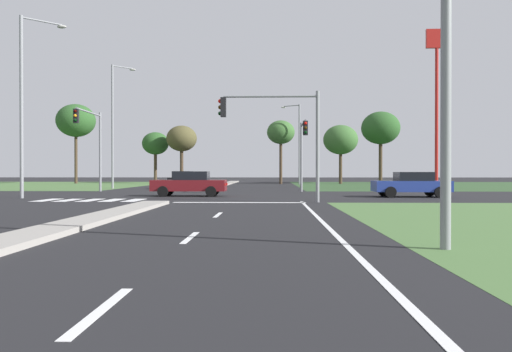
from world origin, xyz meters
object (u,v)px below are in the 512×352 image
object	(u,v)px
fastfood_pole_sign	(437,75)
treeline_fourth	(281,133)
car_maroon_second	(190,183)
treeline_sixth	(341,140)
treeline_near	(76,121)
street_lamp_second	(25,97)
street_lamp_fourth	(298,140)
treeline_second	(155,144)
traffic_signal_far_right	(303,142)
street_lamp_third	(114,121)
treeline_third	(182,139)
car_white_near	(194,179)
traffic_signal_far_left	(92,135)
car_blue_fifth	(411,184)
car_black_third	(183,180)
traffic_signal_near_right	(280,125)
treeline_fifth	(381,128)

from	to	relation	value
fastfood_pole_sign	treeline_fourth	xyz separation A→B (m)	(-12.85, 18.34, -3.51)
car_maroon_second	treeline_sixth	size ratio (longest dim) A/B	0.62
fastfood_pole_sign	treeline_near	size ratio (longest dim) A/B	1.36
street_lamp_second	fastfood_pole_sign	distance (m)	32.05
treeline_near	fastfood_pole_sign	bearing A→B (deg)	-26.94
street_lamp_fourth	treeline_second	distance (m)	19.55
traffic_signal_far_right	treeline_second	distance (m)	34.97
traffic_signal_far_right	treeline_near	distance (m)	38.19
street_lamp_third	treeline_near	xyz separation A→B (m)	(-10.66, 18.57, 1.86)
street_lamp_fourth	treeline_third	world-z (taller)	street_lamp_fourth
car_white_near	street_lamp_third	world-z (taller)	street_lamp_third
street_lamp_fourth	treeline_second	xyz separation A→B (m)	(-18.42, 6.55, -0.11)
traffic_signal_far_left	fastfood_pole_sign	distance (m)	28.49
car_blue_fifth	treeline_third	xyz separation A→B (m)	(-19.66, 34.11, 4.90)
car_black_third	car_blue_fifth	distance (m)	20.73
car_black_third	fastfood_pole_sign	bearing A→B (deg)	-179.89
traffic_signal_near_right	traffic_signal_far_left	bearing A→B (deg)	139.54
street_lamp_third	treeline_fourth	xyz separation A→B (m)	(15.08, 17.31, 0.20)
treeline_third	street_lamp_second	bearing A→B (deg)	-93.93
car_maroon_second	treeline_fourth	bearing A→B (deg)	-11.22
treeline_near	treeline_third	world-z (taller)	treeline_near
car_black_third	treeline_second	size ratio (longest dim) A/B	0.68
street_lamp_fourth	treeline_sixth	xyz separation A→B (m)	(5.42, 2.90, 0.13)
car_black_third	traffic_signal_far_left	size ratio (longest dim) A/B	0.77
car_white_near	fastfood_pole_sign	distance (m)	24.05
car_maroon_second	fastfood_pole_sign	distance (m)	24.54
fastfood_pole_sign	treeline_sixth	world-z (taller)	fastfood_pole_sign
traffic_signal_far_right	treeline_fifth	distance (m)	32.67
car_blue_fifth	traffic_signal_near_right	size ratio (longest dim) A/B	0.81
treeline_sixth	traffic_signal_far_right	bearing A→B (deg)	-103.37
fastfood_pole_sign	street_lamp_fourth	bearing A→B (deg)	123.50
traffic_signal_near_right	street_lamp_fourth	world-z (taller)	street_lamp_fourth
traffic_signal_far_left	street_lamp_third	world-z (taller)	street_lamp_third
street_lamp_second	street_lamp_third	world-z (taller)	street_lamp_third
traffic_signal_far_right	treeline_fourth	world-z (taller)	treeline_fourth
car_white_near	street_lamp_second	bearing A→B (deg)	73.23
car_blue_fifth	traffic_signal_far_left	distance (m)	22.32
car_white_near	treeline_sixth	world-z (taller)	treeline_sixth
traffic_signal_far_right	treeline_third	xyz separation A→B (m)	(-13.65, 27.99, 2.08)
car_maroon_second	street_lamp_third	size ratio (longest dim) A/B	0.41
car_blue_fifth	fastfood_pole_sign	world-z (taller)	fastfood_pole_sign
car_black_third	street_lamp_fourth	world-z (taller)	street_lamp_fourth
car_black_third	street_lamp_second	bearing A→B (deg)	67.70
treeline_fifth	street_lamp_third	bearing A→B (deg)	-142.11
car_blue_fifth	treeline_fifth	xyz separation A→B (m)	(5.99, 36.29, 6.38)
traffic_signal_far_left	street_lamp_fourth	distance (m)	28.66
treeline_third	treeline_fourth	distance (m)	12.82
car_white_near	street_lamp_fourth	xyz separation A→B (m)	(10.70, 10.75, 4.50)
treeline_third	treeline_fifth	bearing A→B (deg)	4.86
car_blue_fifth	treeline_fifth	distance (m)	37.33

